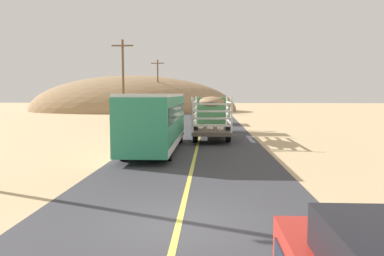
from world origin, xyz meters
name	(u,v)px	position (x,y,z in m)	size (l,w,h in m)	color
ground_plane	(179,225)	(0.00, 0.00, 0.00)	(240.00, 240.00, 0.00)	tan
road_surface	(179,225)	(0.00, 0.00, 0.01)	(8.00, 120.00, 0.02)	#38383D
road_centre_line	(179,224)	(0.00, 0.00, 0.02)	(0.16, 117.60, 0.00)	#D8CC4C
livestock_truck	(212,112)	(0.89, 19.97, 1.79)	(2.53, 9.70, 3.02)	#3F7F4C
bus	(156,120)	(-2.31, 11.76, 1.75)	(2.54, 10.00, 3.21)	#2D8C66
car_far	(210,114)	(0.74, 30.39, 1.09)	(1.90, 4.62, 1.93)	#8C7259
power_pole_mid	(123,80)	(-8.08, 28.27, 4.63)	(2.20, 0.24, 8.67)	brown
power_pole_far	(158,85)	(-8.08, 53.02, 4.78)	(2.20, 0.24, 8.96)	brown
boulder_mid_field	(119,122)	(-8.66, 28.69, 0.33)	(0.75, 0.75, 0.66)	#84705B
distant_hill	(133,111)	(-13.80, 59.41, 0.00)	(39.00, 23.86, 13.24)	#957553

